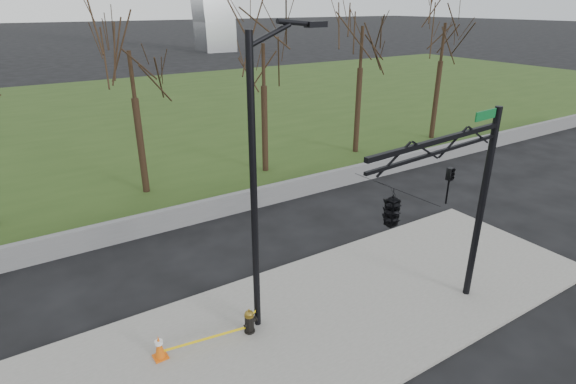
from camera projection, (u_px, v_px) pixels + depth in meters
ground at (332, 316)px, 13.45m from camera, size 500.00×500.00×0.00m
sidewalk at (332, 314)px, 13.43m from camera, size 18.00×6.00×0.10m
grass_strip at (105, 117)px, 36.80m from camera, size 120.00×40.00×0.06m
guardrail at (218, 207)px, 19.51m from camera, size 60.00×0.30×0.90m
tree_row at (139, 111)px, 20.33m from camera, size 42.38×4.00×8.19m
fire_hydrant at (250, 321)px, 12.52m from camera, size 0.46×0.30×0.74m
traffic_cone at (159, 347)px, 11.60m from camera, size 0.36×0.36×0.68m
street_light at (261, 170)px, 11.34m from camera, size 2.39×0.49×8.21m
traffic_signal_mast at (413, 200)px, 10.98m from camera, size 5.09×2.52×6.00m
caution_tape at (213, 335)px, 12.19m from camera, size 2.77×0.35×0.39m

